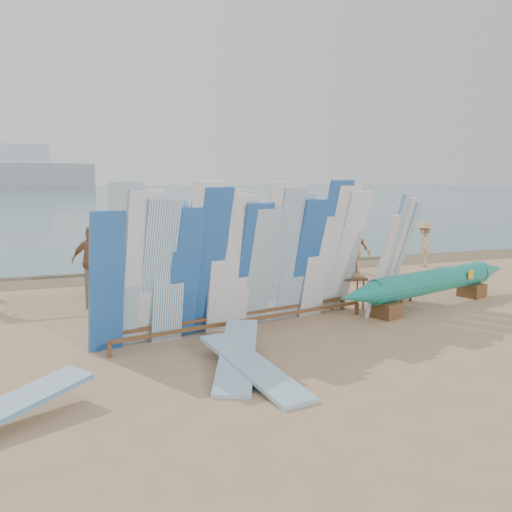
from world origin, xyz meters
name	(u,v)px	position (x,y,z in m)	size (l,w,h in m)	color
ground	(205,335)	(0.00, 0.00, 0.00)	(160.00, 160.00, 0.00)	tan
ocean	(65,192)	(0.00, 128.00, 0.00)	(320.00, 240.00, 0.02)	#416B74
wet_sand_strip	(146,274)	(0.00, 7.20, 0.00)	(40.00, 2.60, 0.01)	brown
distant_ship	(21,172)	(-12.00, 180.00, 5.31)	(45.00, 8.00, 14.00)	#999EA3
fence	(172,277)	(0.00, 3.00, 0.63)	(12.08, 0.08, 0.90)	#68604F
main_surfboard_rack	(244,263)	(0.84, 0.05, 1.35)	(6.04, 1.97, 2.99)	brown
side_surfboard_rack	(394,257)	(4.69, 0.61, 1.22)	(2.23, 2.08, 2.69)	brown
outrigger_canoe	(433,283)	(5.69, 0.43, 0.57)	(6.18, 2.39, 0.90)	brown
vendor_table	(345,291)	(3.70, 1.06, 0.39)	(1.01, 0.81, 1.18)	brown
flat_board_b	(238,366)	(0.04, -1.91, 0.00)	(0.56, 2.70, 0.07)	#82B5D1
flat_board_a	(252,376)	(0.11, -2.40, 0.00)	(0.56, 2.70, 0.07)	#82B5D1
beach_chair_left	(145,285)	(-0.50, 4.07, 0.28)	(0.72, 0.74, 0.95)	#AC1218
beach_chair_right	(199,284)	(0.89, 3.80, 0.25)	(0.61, 0.62, 0.85)	#AC1218
stroller	(252,275)	(2.34, 3.71, 0.42)	(0.78, 0.90, 1.04)	#AC1218
beachgoer_extra_0	(424,244)	(9.31, 5.48, 0.77)	(1.00, 0.41, 1.55)	tan
beachgoer_7	(280,246)	(4.10, 5.99, 0.88)	(0.64, 0.35, 1.76)	#8C6042
beachgoer_9	(356,248)	(6.41, 5.15, 0.80)	(1.04, 0.43, 1.61)	tan
beachgoer_6	(171,260)	(0.34, 4.72, 0.78)	(0.76, 0.36, 1.56)	tan
beachgoer_5	(184,249)	(1.08, 6.41, 0.85)	(1.57, 0.51, 1.70)	beige
beachgoer_4	(92,261)	(-1.76, 4.64, 0.90)	(1.05, 0.45, 1.79)	#8C6042
beachgoer_8	(311,248)	(4.81, 5.13, 0.88)	(0.86, 0.41, 1.76)	beige
beachgoer_3	(154,251)	(0.07, 5.86, 0.91)	(1.18, 0.49, 1.82)	tan
beachgoer_10	(352,250)	(5.78, 4.32, 0.87)	(1.02, 0.44, 1.73)	#8C6042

